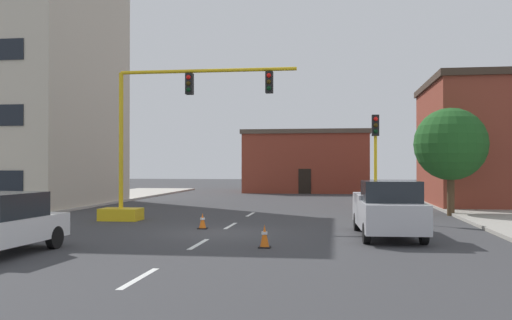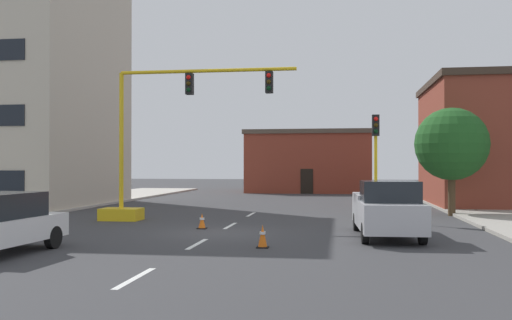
{
  "view_description": "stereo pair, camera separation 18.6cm",
  "coord_description": "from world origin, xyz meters",
  "px_view_note": "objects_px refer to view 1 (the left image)",
  "views": [
    {
      "loc": [
        4.35,
        -20.61,
        2.52
      ],
      "look_at": [
        0.8,
        4.36,
        2.75
      ],
      "focal_mm": 39.72,
      "sensor_mm": 36.0,
      "label": 1
    },
    {
      "loc": [
        4.53,
        -20.59,
        2.52
      ],
      "look_at": [
        0.8,
        4.36,
        2.75
      ],
      "focal_mm": 39.72,
      "sensor_mm": 36.0,
      "label": 2
    }
  ],
  "objects_px": {
    "traffic_signal_gantry": "(145,171)",
    "pickup_truck_silver": "(387,209)",
    "tree_right_mid": "(451,144)",
    "traffic_cone_roadside_b": "(265,236)",
    "traffic_cone_roadside_a": "(203,221)",
    "traffic_light_pole_right": "(375,143)"
  },
  "relations": [
    {
      "from": "traffic_signal_gantry",
      "to": "pickup_truck_silver",
      "type": "bearing_deg",
      "value": -23.15
    },
    {
      "from": "tree_right_mid",
      "to": "traffic_cone_roadside_b",
      "type": "distance_m",
      "value": 14.84
    },
    {
      "from": "tree_right_mid",
      "to": "traffic_cone_roadside_a",
      "type": "bearing_deg",
      "value": -145.62
    },
    {
      "from": "traffic_light_pole_right",
      "to": "traffic_cone_roadside_b",
      "type": "relative_size",
      "value": 6.82
    },
    {
      "from": "traffic_light_pole_right",
      "to": "traffic_cone_roadside_b",
      "type": "distance_m",
      "value": 10.32
    },
    {
      "from": "traffic_cone_roadside_a",
      "to": "traffic_cone_roadside_b",
      "type": "xyz_separation_m",
      "value": [
        3.07,
        -4.74,
        0.04
      ]
    },
    {
      "from": "pickup_truck_silver",
      "to": "traffic_cone_roadside_a",
      "type": "height_order",
      "value": "pickup_truck_silver"
    },
    {
      "from": "traffic_signal_gantry",
      "to": "pickup_truck_silver",
      "type": "relative_size",
      "value": 1.63
    },
    {
      "from": "pickup_truck_silver",
      "to": "traffic_cone_roadside_b",
      "type": "height_order",
      "value": "pickup_truck_silver"
    },
    {
      "from": "traffic_light_pole_right",
      "to": "tree_right_mid",
      "type": "height_order",
      "value": "tree_right_mid"
    },
    {
      "from": "tree_right_mid",
      "to": "traffic_light_pole_right",
      "type": "bearing_deg",
      "value": -140.62
    },
    {
      "from": "traffic_cone_roadside_b",
      "to": "tree_right_mid",
      "type": "bearing_deg",
      "value": 57.32
    },
    {
      "from": "traffic_signal_gantry",
      "to": "tree_right_mid",
      "type": "distance_m",
      "value": 15.05
    },
    {
      "from": "tree_right_mid",
      "to": "traffic_cone_roadside_b",
      "type": "bearing_deg",
      "value": -122.68
    },
    {
      "from": "traffic_signal_gantry",
      "to": "traffic_light_pole_right",
      "type": "relative_size",
      "value": 1.86
    },
    {
      "from": "pickup_truck_silver",
      "to": "traffic_cone_roadside_b",
      "type": "bearing_deg",
      "value": -141.28
    },
    {
      "from": "tree_right_mid",
      "to": "traffic_cone_roadside_a",
      "type": "relative_size",
      "value": 8.68
    },
    {
      "from": "pickup_truck_silver",
      "to": "traffic_cone_roadside_b",
      "type": "relative_size",
      "value": 7.79
    },
    {
      "from": "pickup_truck_silver",
      "to": "traffic_cone_roadside_b",
      "type": "xyz_separation_m",
      "value": [
        -3.94,
        -3.16,
        -0.63
      ]
    },
    {
      "from": "traffic_light_pole_right",
      "to": "traffic_cone_roadside_b",
      "type": "height_order",
      "value": "traffic_light_pole_right"
    },
    {
      "from": "pickup_truck_silver",
      "to": "traffic_signal_gantry",
      "type": "bearing_deg",
      "value": 156.85
    },
    {
      "from": "pickup_truck_silver",
      "to": "traffic_cone_roadside_b",
      "type": "distance_m",
      "value": 5.09
    }
  ]
}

